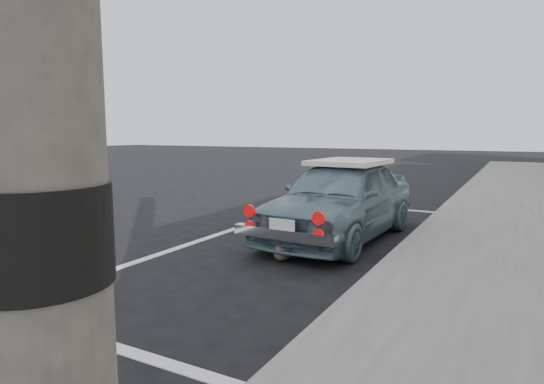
% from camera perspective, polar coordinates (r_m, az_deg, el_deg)
% --- Properties ---
extents(ground, '(80.00, 80.00, 0.00)m').
position_cam_1_polar(ground, '(4.37, -19.46, -13.74)').
color(ground, black).
rests_on(ground, ground).
extents(sidewalk, '(2.80, 40.00, 0.15)m').
position_cam_1_polar(sidewalk, '(4.91, 29.19, -10.98)').
color(sidewalk, slate).
rests_on(sidewalk, ground).
extents(pline_rear, '(3.00, 0.12, 0.01)m').
position_cam_1_polar(pline_rear, '(3.72, -20.06, -17.56)').
color(pline_rear, silver).
rests_on(pline_rear, ground).
extents(pline_front, '(3.00, 0.12, 0.01)m').
position_cam_1_polar(pline_front, '(9.67, 12.83, -1.92)').
color(pline_front, silver).
rests_on(pline_front, ground).
extents(pline_side, '(0.12, 7.00, 0.01)m').
position_cam_1_polar(pline_side, '(7.11, -6.19, -5.13)').
color(pline_side, silver).
rests_on(pline_side, ground).
extents(retro_coupe, '(1.54, 3.51, 1.17)m').
position_cam_1_polar(retro_coupe, '(6.72, 8.57, -0.79)').
color(retro_coupe, slate).
rests_on(retro_coupe, ground).
extents(cat, '(0.30, 0.47, 0.26)m').
position_cam_1_polar(cat, '(5.57, 1.26, -7.43)').
color(cat, '#6C5F52').
rests_on(cat, ground).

